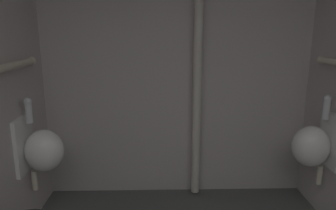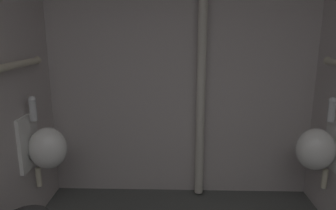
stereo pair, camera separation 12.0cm
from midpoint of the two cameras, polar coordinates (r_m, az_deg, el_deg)
wall_back at (r=2.94m, az=3.57°, el=8.06°), size 2.58×0.06×2.59m
urinal_left_mid at (r=2.70m, az=-20.07°, el=-7.12°), size 0.32×0.30×0.76m
urinal_right_far at (r=2.80m, az=26.60°, el=-6.97°), size 0.32×0.30×0.76m
standpipe_back_wall at (r=2.85m, az=7.32°, el=7.79°), size 0.08×0.08×2.54m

